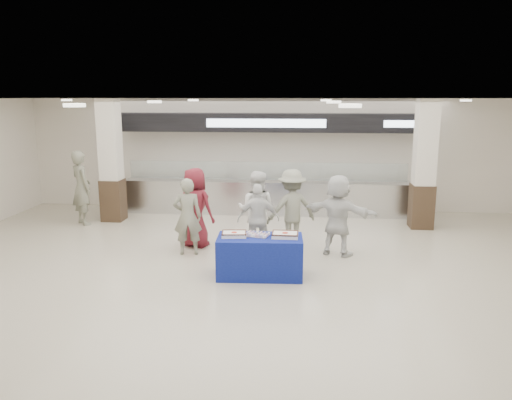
# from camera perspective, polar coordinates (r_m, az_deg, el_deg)

# --- Properties ---
(ground) EXTENTS (14.00, 14.00, 0.00)m
(ground) POSITION_cam_1_polar(r_m,az_deg,el_deg) (9.04, -1.43, -9.38)
(ground) COLOR beige
(ground) RESTS_ON ground
(serving_line) EXTENTS (8.70, 0.85, 2.80)m
(serving_line) POSITION_cam_1_polar(r_m,az_deg,el_deg) (13.96, 1.21, 3.13)
(serving_line) COLOR silver
(serving_line) RESTS_ON ground
(column_left) EXTENTS (0.55, 0.55, 3.20)m
(column_left) POSITION_cam_1_polar(r_m,az_deg,el_deg) (13.65, -16.23, 4.04)
(column_left) COLOR #332317
(column_left) RESTS_ON ground
(column_right) EXTENTS (0.55, 0.55, 3.20)m
(column_right) POSITION_cam_1_polar(r_m,az_deg,el_deg) (13.03, 18.65, 3.54)
(column_right) COLOR #332317
(column_right) RESTS_ON ground
(display_table) EXTENTS (1.59, 0.86, 0.75)m
(display_table) POSITION_cam_1_polar(r_m,az_deg,el_deg) (9.22, 0.44, -6.48)
(display_table) COLOR navy
(display_table) RESTS_ON ground
(sheet_cake_left) EXTENTS (0.48, 0.39, 0.09)m
(sheet_cake_left) POSITION_cam_1_polar(r_m,az_deg,el_deg) (9.15, -2.51, -3.87)
(sheet_cake_left) COLOR white
(sheet_cake_left) RESTS_ON display_table
(sheet_cake_right) EXTENTS (0.48, 0.37, 0.10)m
(sheet_cake_right) POSITION_cam_1_polar(r_m,az_deg,el_deg) (9.10, 3.35, -3.94)
(sheet_cake_right) COLOR white
(sheet_cake_right) RESTS_ON display_table
(cupcake_tray) EXTENTS (0.43, 0.36, 0.06)m
(cupcake_tray) POSITION_cam_1_polar(r_m,az_deg,el_deg) (9.15, 0.16, -3.97)
(cupcake_tray) COLOR #AEAFB3
(cupcake_tray) RESTS_ON display_table
(civilian_maroon) EXTENTS (1.00, 0.84, 1.75)m
(civilian_maroon) POSITION_cam_1_polar(r_m,az_deg,el_deg) (10.98, -6.97, -0.86)
(civilian_maroon) COLOR maroon
(civilian_maroon) RESTS_ON ground
(soldier_a) EXTENTS (0.65, 0.49, 1.62)m
(soldier_a) POSITION_cam_1_polar(r_m,az_deg,el_deg) (10.46, -7.83, -1.89)
(soldier_a) COLOR slate
(soldier_a) RESTS_ON ground
(chef_tall) EXTENTS (0.92, 0.77, 1.71)m
(chef_tall) POSITION_cam_1_polar(r_m,az_deg,el_deg) (10.73, 0.05, -1.18)
(chef_tall) COLOR white
(chef_tall) RESTS_ON ground
(chef_short) EXTENTS (0.92, 0.49, 1.50)m
(chef_short) POSITION_cam_1_polar(r_m,az_deg,el_deg) (10.39, 0.26, -2.22)
(chef_short) COLOR white
(chef_short) RESTS_ON ground
(soldier_b) EXTENTS (1.27, 1.02, 1.72)m
(soldier_b) POSITION_cam_1_polar(r_m,az_deg,el_deg) (10.89, 4.09, -0.99)
(soldier_b) COLOR slate
(soldier_b) RESTS_ON ground
(civilian_white) EXTENTS (1.65, 1.10, 1.71)m
(civilian_white) POSITION_cam_1_polar(r_m,az_deg,el_deg) (10.44, 9.35, -1.72)
(civilian_white) COLOR white
(civilian_white) RESTS_ON ground
(soldier_bg) EXTENTS (0.82, 0.81, 1.91)m
(soldier_bg) POSITION_cam_1_polar(r_m,az_deg,el_deg) (13.57, -19.32, 1.34)
(soldier_bg) COLOR slate
(soldier_bg) RESTS_ON ground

